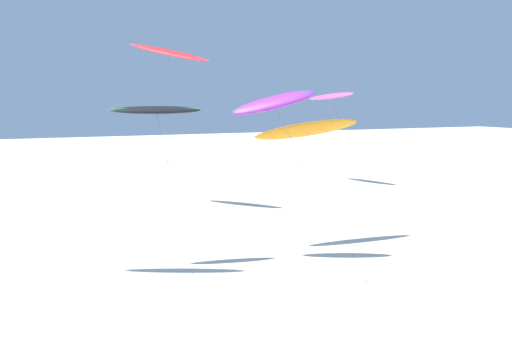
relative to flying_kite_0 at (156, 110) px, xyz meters
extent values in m
ellipsoid|color=black|center=(0.00, 0.01, 0.00)|extent=(5.04, 2.01, 0.63)
ellipsoid|color=green|center=(0.00, 0.01, 0.03)|extent=(5.00, 1.42, 0.33)
cylinder|color=#4C4C51|center=(-0.10, -3.32, -4.32)|extent=(0.22, 6.67, 8.50)
ellipsoid|color=#EA5193|center=(27.21, 23.86, 0.94)|extent=(2.53, 7.22, 1.39)
ellipsoid|color=blue|center=(27.21, 23.86, 0.98)|extent=(1.67, 7.19, 0.93)
cylinder|color=#4C4C51|center=(28.26, 22.13, -3.86)|extent=(2.13, 3.49, 9.42)
ellipsoid|color=purple|center=(6.34, -1.80, 0.40)|extent=(4.70, 3.37, 2.17)
ellipsoid|color=blue|center=(6.34, -1.80, 0.44)|extent=(4.49, 2.65, 1.64)
cylinder|color=#4C4C51|center=(7.21, -5.25, -4.14)|extent=(1.75, 6.92, 8.87)
ellipsoid|color=orange|center=(10.14, 0.61, -1.30)|extent=(7.50, 1.38, 1.95)
ellipsoid|color=blue|center=(10.14, 0.61, -1.27)|extent=(7.55, 0.71, 1.26)
cylinder|color=#4C4C51|center=(8.19, -1.68, -4.98)|extent=(3.91, 4.61, 7.19)
ellipsoid|color=red|center=(6.62, 17.55, 4.54)|extent=(5.97, 7.57, 2.42)
ellipsoid|color=blue|center=(6.62, 17.55, 4.57)|extent=(5.31, 7.21, 2.14)
cylinder|color=#4C4C51|center=(4.81, 12.63, -2.06)|extent=(3.64, 9.86, 13.03)
camera|label=1|loc=(-9.98, -32.37, 0.57)|focal=42.46mm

